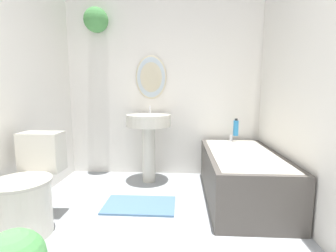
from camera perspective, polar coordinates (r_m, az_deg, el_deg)
The scene contains 7 objects.
wall_back at distance 3.26m, azimuth -2.22°, elevation 10.60°, with size 2.63×0.30×2.40m.
wall_right at distance 2.07m, azimuth 33.78°, elevation 9.22°, with size 0.06×2.98×2.40m.
toilet at distance 2.30m, azimuth -30.06°, elevation -13.47°, with size 0.45×0.63×0.76m.
pedestal_sink at distance 2.98m, azimuth -4.58°, elevation -1.14°, with size 0.54×0.54×0.94m.
bathtub at distance 2.69m, azimuth 16.87°, elevation -10.82°, with size 0.72×1.40×0.57m.
shampoo_bottle at distance 3.14m, azimuth 15.62°, elevation -0.40°, with size 0.06×0.06×0.21m.
bath_mat at distance 2.52m, azimuth -6.67°, elevation -17.95°, with size 0.69×0.41×0.02m.
Camera 1 is at (0.25, -0.36, 1.11)m, focal length 26.00 mm.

